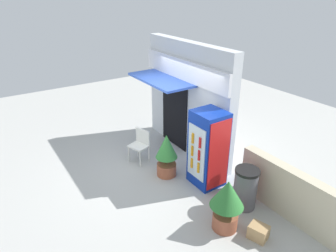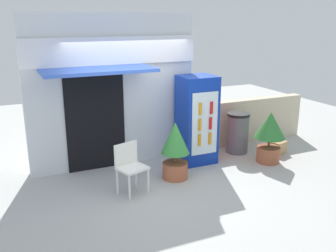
{
  "view_description": "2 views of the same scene",
  "coord_description": "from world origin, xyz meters",
  "px_view_note": "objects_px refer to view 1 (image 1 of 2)",
  "views": [
    {
      "loc": [
        5.75,
        -3.27,
        4.23
      ],
      "look_at": [
        0.27,
        0.35,
        1.17
      ],
      "focal_mm": 32.08,
      "sensor_mm": 36.0,
      "label": 1
    },
    {
      "loc": [
        -2.29,
        -5.8,
        2.94
      ],
      "look_at": [
        0.41,
        0.18,
        1.03
      ],
      "focal_mm": 40.27,
      "sensor_mm": 36.0,
      "label": 2
    }
  ],
  "objects_px": {
    "potted_plant_curbside": "(227,201)",
    "cardboard_box": "(258,232)",
    "plastic_chair": "(140,143)",
    "trash_bin": "(245,188)",
    "drink_cooler": "(208,149)",
    "potted_plant_near_shop": "(167,153)"
  },
  "relations": [
    {
      "from": "plastic_chair",
      "to": "trash_bin",
      "type": "distance_m",
      "value": 2.97
    },
    {
      "from": "plastic_chair",
      "to": "trash_bin",
      "type": "height_order",
      "value": "trash_bin"
    },
    {
      "from": "potted_plant_curbside",
      "to": "trash_bin",
      "type": "height_order",
      "value": "potted_plant_curbside"
    },
    {
      "from": "potted_plant_curbside",
      "to": "plastic_chair",
      "type": "bearing_deg",
      "value": -177.52
    },
    {
      "from": "drink_cooler",
      "to": "potted_plant_near_shop",
      "type": "distance_m",
      "value": 1.04
    },
    {
      "from": "drink_cooler",
      "to": "potted_plant_curbside",
      "type": "distance_m",
      "value": 1.52
    },
    {
      "from": "potted_plant_near_shop",
      "to": "trash_bin",
      "type": "height_order",
      "value": "potted_plant_near_shop"
    },
    {
      "from": "drink_cooler",
      "to": "potted_plant_near_shop",
      "type": "height_order",
      "value": "drink_cooler"
    },
    {
      "from": "potted_plant_near_shop",
      "to": "trash_bin",
      "type": "xyz_separation_m",
      "value": [
        1.87,
        0.72,
        -0.15
      ]
    },
    {
      "from": "drink_cooler",
      "to": "cardboard_box",
      "type": "relative_size",
      "value": 5.44
    },
    {
      "from": "cardboard_box",
      "to": "plastic_chair",
      "type": "bearing_deg",
      "value": -172.65
    },
    {
      "from": "potted_plant_curbside",
      "to": "drink_cooler",
      "type": "bearing_deg",
      "value": 153.56
    },
    {
      "from": "potted_plant_curbside",
      "to": "cardboard_box",
      "type": "bearing_deg",
      "value": 31.78
    },
    {
      "from": "cardboard_box",
      "to": "potted_plant_curbside",
      "type": "bearing_deg",
      "value": -148.22
    },
    {
      "from": "plastic_chair",
      "to": "cardboard_box",
      "type": "relative_size",
      "value": 2.62
    },
    {
      "from": "drink_cooler",
      "to": "potted_plant_curbside",
      "type": "height_order",
      "value": "drink_cooler"
    },
    {
      "from": "plastic_chair",
      "to": "potted_plant_curbside",
      "type": "height_order",
      "value": "potted_plant_curbside"
    },
    {
      "from": "drink_cooler",
      "to": "plastic_chair",
      "type": "bearing_deg",
      "value": -155.25
    },
    {
      "from": "potted_plant_curbside",
      "to": "trash_bin",
      "type": "bearing_deg",
      "value": 107.83
    },
    {
      "from": "trash_bin",
      "to": "cardboard_box",
      "type": "relative_size",
      "value": 2.72
    },
    {
      "from": "cardboard_box",
      "to": "drink_cooler",
      "type": "bearing_deg",
      "value": 169.9
    },
    {
      "from": "drink_cooler",
      "to": "trash_bin",
      "type": "xyz_separation_m",
      "value": [
        1.09,
        0.11,
        -0.45
      ]
    }
  ]
}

